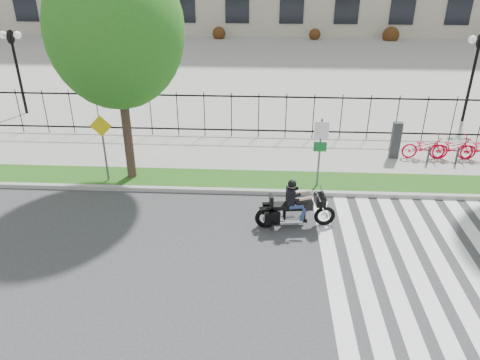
{
  "coord_description": "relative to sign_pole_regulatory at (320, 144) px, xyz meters",
  "views": [
    {
      "loc": [
        0.26,
        -10.44,
        7.88
      ],
      "look_at": [
        -0.48,
        3.0,
        1.08
      ],
      "focal_mm": 35.0,
      "sensor_mm": 36.0,
      "label": 1
    }
  ],
  "objects": [
    {
      "name": "sign_pole_regulatory",
      "position": [
        0.0,
        0.0,
        0.0
      ],
      "size": [
        0.5,
        0.09,
        2.5
      ],
      "color": "#59595B",
      "rests_on": "grass_verge"
    },
    {
      "name": "iron_fence",
      "position": [
        -2.2,
        4.62,
        -0.59
      ],
      "size": [
        30.0,
        0.06,
        2.0
      ],
      "primitive_type": null,
      "color": "black",
      "rests_on": "sidewalk"
    },
    {
      "name": "plaza",
      "position": [
        -2.2,
        20.42,
        -1.69
      ],
      "size": [
        80.0,
        34.0,
        0.1
      ],
      "primitive_type": "cube",
      "color": "gray",
      "rests_on": "ground"
    },
    {
      "name": "sign_pole_warning",
      "position": [
        -7.61,
        0.0,
        0.0
      ],
      "size": [
        0.78,
        0.09,
        2.49
      ],
      "color": "#59595B",
      "rests_on": "grass_verge"
    },
    {
      "name": "street_tree_1",
      "position": [
        -6.82,
        0.37,
        3.66
      ],
      "size": [
        4.49,
        4.49,
        7.84
      ],
      "color": "#31221B",
      "rests_on": "grass_verge"
    },
    {
      "name": "grass_verge",
      "position": [
        -2.2,
        0.37,
        -1.66
      ],
      "size": [
        60.0,
        1.5,
        0.15
      ],
      "primitive_type": "cube",
      "color": "#184812",
      "rests_on": "ground"
    },
    {
      "name": "lamp_post_left",
      "position": [
        -14.2,
        7.42,
        1.47
      ],
      "size": [
        1.06,
        0.7,
        4.25
      ],
      "color": "black",
      "rests_on": "ground"
    },
    {
      "name": "curb",
      "position": [
        -2.2,
        -0.48,
        -1.66
      ],
      "size": [
        60.0,
        0.2,
        0.15
      ],
      "primitive_type": "cube",
      "color": "#9B9992",
      "rests_on": "ground"
    },
    {
      "name": "motorcycle_rider",
      "position": [
        -0.93,
        -2.54,
        -1.09
      ],
      "size": [
        2.51,
        0.85,
        1.94
      ],
      "color": "black",
      "rests_on": "ground"
    },
    {
      "name": "ground",
      "position": [
        -2.2,
        -4.58,
        -1.74
      ],
      "size": [
        120.0,
        120.0,
        0.0
      ],
      "primitive_type": "plane",
      "color": "#323234",
      "rests_on": "ground"
    },
    {
      "name": "crosswalk_stripes",
      "position": [
        2.62,
        -4.58,
        -1.73
      ],
      "size": [
        5.7,
        8.0,
        0.01
      ],
      "primitive_type": null,
      "color": "silver",
      "rests_on": "ground"
    },
    {
      "name": "sidewalk",
      "position": [
        -2.2,
        2.87,
        -1.66
      ],
      "size": [
        60.0,
        3.5,
        0.15
      ],
      "primitive_type": "cube",
      "color": "gray",
      "rests_on": "ground"
    },
    {
      "name": "lamp_post_right",
      "position": [
        7.8,
        7.42,
        1.47
      ],
      "size": [
        1.06,
        0.7,
        4.25
      ],
      "color": "black",
      "rests_on": "ground"
    }
  ]
}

